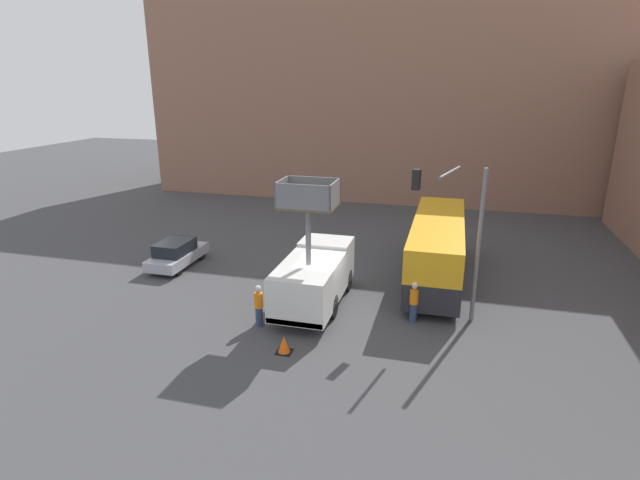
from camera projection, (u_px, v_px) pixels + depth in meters
ground_plane at (327, 310)px, 23.22m from camera, size 120.00×120.00×0.00m
building_backdrop_far at (400, 94)px, 44.79m from camera, size 44.00×10.00×18.11m
utility_truck at (315, 274)px, 23.15m from camera, size 2.50×6.36×6.20m
city_bus at (437, 245)px, 26.26m from camera, size 2.58×10.71×3.29m
traffic_light_pole at (458, 219)px, 21.30m from camera, size 3.10×2.85×6.81m
road_worker_near_truck at (259, 306)px, 21.45m from camera, size 0.38×0.38×1.89m
road_worker_directing at (414, 302)px, 21.81m from camera, size 0.38×0.38×1.89m
traffic_cone_near_truck at (284, 345)px, 19.49m from camera, size 0.61×0.61×0.70m
parked_car_curbside at (177, 253)px, 28.44m from camera, size 1.80×4.22×1.55m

